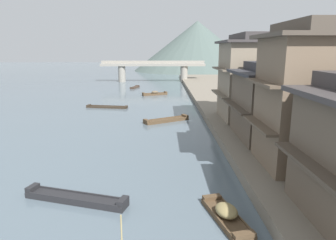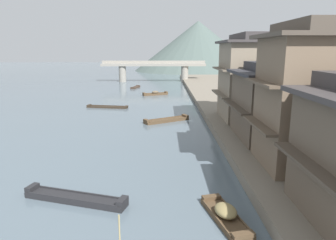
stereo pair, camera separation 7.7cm
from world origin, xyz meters
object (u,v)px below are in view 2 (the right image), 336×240
boat_moored_second (135,87)px  boat_midriver_upstream (75,198)px  boat_moored_third (107,107)px  stone_bridge (154,68)px  boat_midriver_drifting (225,214)px  house_waterfront_tall (273,102)px  house_waterfront_narrow (250,78)px  house_waterfront_second (303,97)px  boat_moored_nearest (167,120)px  boat_moored_far (155,94)px

boat_moored_second → boat_midriver_upstream: bearing=-88.3°
boat_moored_third → stone_bridge: bearing=81.7°
boat_midriver_drifting → house_waterfront_tall: 13.27m
boat_midriver_drifting → house_waterfront_narrow: size_ratio=0.45×
boat_midriver_drifting → stone_bridge: (-5.70, 64.36, 3.18)m
boat_midriver_upstream → house_waterfront_second: bearing=14.2°
boat_moored_nearest → boat_moored_far: 20.77m
boat_moored_nearest → boat_moored_far: size_ratio=1.13×
boat_moored_third → house_waterfront_tall: 24.42m
house_waterfront_narrow → boat_moored_third: bearing=149.6°
boat_moored_nearest → boat_moored_third: bearing=134.1°
stone_bridge → boat_moored_far: bearing=-87.2°
boat_moored_third → boat_midriver_upstream: (3.28, -26.87, 0.07)m
house_waterfront_second → boat_moored_second: bearing=107.6°
boat_moored_nearest → house_waterfront_second: size_ratio=0.59×
boat_moored_second → house_waterfront_second: size_ratio=0.45×
boat_moored_nearest → house_waterfront_narrow: house_waterfront_narrow is taller
boat_midriver_drifting → stone_bridge: size_ratio=0.15×
boat_moored_nearest → boat_moored_second: (-6.43, 31.00, -0.02)m
boat_moored_nearest → stone_bridge: 44.32m
boat_moored_second → stone_bridge: stone_bridge is taller
house_waterfront_second → boat_moored_far: bearing=105.7°
boat_moored_far → house_waterfront_tall: house_waterfront_tall is taller
stone_bridge → boat_midriver_drifting: bearing=-84.9°
house_waterfront_tall → stone_bridge: 54.25m
boat_moored_second → boat_moored_third: 22.61m
house_waterfront_narrow → stone_bridge: 47.10m
boat_midriver_drifting → house_waterfront_narrow: house_waterfront_narrow is taller
boat_moored_third → boat_midriver_drifting: 30.71m
boat_moored_second → house_waterfront_tall: house_waterfront_tall is taller
boat_moored_nearest → boat_midriver_upstream: (-4.93, -18.41, 0.01)m
boat_midriver_drifting → boat_midriver_upstream: bearing=166.3°
boat_moored_third → house_waterfront_tall: size_ratio=0.78×
house_waterfront_second → boat_moored_nearest: bearing=118.4°
boat_moored_second → stone_bridge: bearing=75.4°
boat_moored_third → boat_midriver_drifting: (10.86, -28.73, 0.16)m
boat_moored_far → boat_moored_third: bearing=-117.2°
house_waterfront_second → stone_bridge: house_waterfront_second is taller
boat_moored_far → boat_midriver_upstream: size_ratio=0.79×
boat_moored_third → house_waterfront_narrow: size_ratio=0.67×
boat_moored_nearest → boat_moored_third: 11.78m
boat_moored_second → boat_midriver_upstream: 49.44m
boat_moored_third → house_waterfront_narrow: house_waterfront_narrow is taller
boat_midriver_upstream → stone_bridge: 62.62m
boat_moored_second → house_waterfront_second: house_waterfront_second is taller
boat_moored_second → house_waterfront_narrow: house_waterfront_narrow is taller
boat_moored_nearest → stone_bridge: stone_bridge is taller
boat_moored_second → boat_moored_third: (-1.77, -22.54, -0.03)m
boat_midriver_drifting → stone_bridge: bearing=95.1°
boat_moored_nearest → boat_midriver_drifting: bearing=-82.5°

